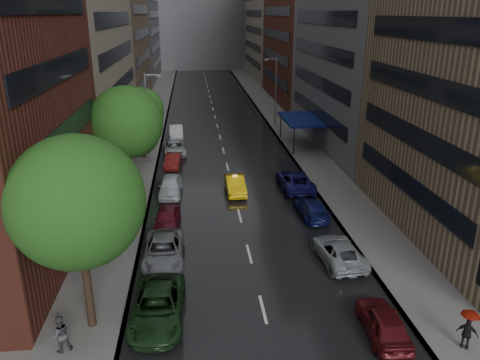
{
  "coord_description": "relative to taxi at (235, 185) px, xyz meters",
  "views": [
    {
      "loc": [
        -3.33,
        -16.51,
        14.68
      ],
      "look_at": [
        0.0,
        15.76,
        3.0
      ],
      "focal_mm": 35.0,
      "sensor_mm": 36.0,
      "label": 1
    }
  ],
  "objects": [
    {
      "name": "street_lamp_right",
      "position": [
        7.61,
        24.11,
        4.16
      ],
      "size": [
        1.74,
        0.22,
        9.0
      ],
      "color": "gray",
      "rests_on": "sidewalk_right"
    },
    {
      "name": "taxi",
      "position": [
        0.0,
        0.0,
        0.0
      ],
      "size": [
        1.66,
        4.47,
        1.46
      ],
      "primitive_type": "imported",
      "rotation": [
        0.0,
        0.0,
        0.03
      ],
      "color": "yellow",
      "rests_on": "ground"
    },
    {
      "name": "ped_black_umbrella",
      "position": [
        -9.69,
        -19.27,
        0.65
      ],
      "size": [
        1.09,
        1.0,
        2.09
      ],
      "color": "#424347",
      "rests_on": "sidewalk_left"
    },
    {
      "name": "street_lamp_left",
      "position": [
        -7.83,
        9.11,
        4.16
      ],
      "size": [
        1.74,
        0.22,
        9.0
      ],
      "color": "gray",
      "rests_on": "sidewalk_left"
    },
    {
      "name": "ped_red_umbrella",
      "position": [
        8.62,
        -20.98,
        0.61
      ],
      "size": [
        0.96,
        0.87,
        2.01
      ],
      "color": "black",
      "rests_on": "sidewalk_right"
    },
    {
      "name": "tree_far",
      "position": [
        -8.71,
        10.94,
        4.44
      ],
      "size": [
        4.74,
        4.74,
        7.56
      ],
      "color": "#382619",
      "rests_on": "ground"
    },
    {
      "name": "buildings_right",
      "position": [
        14.89,
        35.81,
        14.3
      ],
      "size": [
        8.05,
        109.1,
        36.0
      ],
      "color": "#937A5B",
      "rests_on": "ground"
    },
    {
      "name": "awning",
      "position": [
        8.88,
        14.11,
        2.4
      ],
      "size": [
        4.0,
        8.0,
        3.12
      ],
      "color": "navy",
      "rests_on": "sidewalk_right"
    },
    {
      "name": "buildings_left",
      "position": [
        -15.11,
        37.9,
        15.26
      ],
      "size": [
        8.0,
        108.0,
        38.0
      ],
      "color": "maroon",
      "rests_on": "ground"
    },
    {
      "name": "sidewalk_left",
      "position": [
        -9.11,
        29.11,
        -0.65
      ],
      "size": [
        4.0,
        140.0,
        0.15
      ],
      "primitive_type": "cube",
      "color": "gray",
      "rests_on": "ground"
    },
    {
      "name": "parked_cars_left",
      "position": [
        -5.51,
        -2.01,
        0.02
      ],
      "size": [
        2.79,
        41.99,
        1.58
      ],
      "color": "#183518",
      "rests_on": "ground"
    },
    {
      "name": "tree_near",
      "position": [
        -8.71,
        -17.49,
        5.96
      ],
      "size": [
        6.13,
        6.13,
        9.77
      ],
      "color": "#382619",
      "rests_on": "ground"
    },
    {
      "name": "sidewalk_right",
      "position": [
        8.89,
        29.11,
        -0.65
      ],
      "size": [
        4.0,
        140.0,
        0.15
      ],
      "primitive_type": "cube",
      "color": "gray",
      "rests_on": "ground"
    },
    {
      "name": "building_far",
      "position": [
        -0.11,
        97.11,
        15.27
      ],
      "size": [
        40.0,
        14.0,
        32.0
      ],
      "primitive_type": "cube",
      "color": "slate",
      "rests_on": "ground"
    },
    {
      "name": "parked_cars_right",
      "position": [
        5.29,
        -7.59,
        0.02
      ],
      "size": [
        2.75,
        24.96,
        1.6
      ],
      "color": "#531015",
      "rests_on": "ground"
    },
    {
      "name": "road",
      "position": [
        -0.11,
        29.11,
        -0.72
      ],
      "size": [
        14.0,
        140.0,
        0.01
      ],
      "primitive_type": "cube",
      "color": "black",
      "rests_on": "ground"
    },
    {
      "name": "tree_mid",
      "position": [
        -8.71,
        -0.09,
        5.64
      ],
      "size": [
        5.84,
        5.84,
        9.31
      ],
      "color": "#382619",
      "rests_on": "ground"
    }
  ]
}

